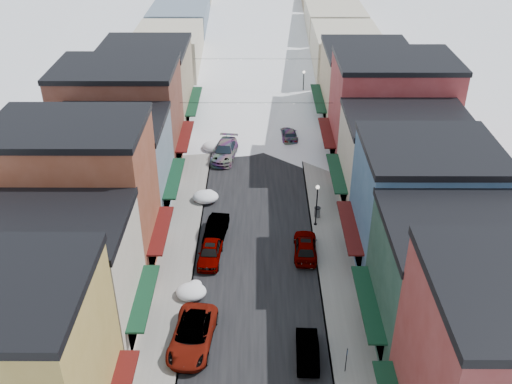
{
  "coord_description": "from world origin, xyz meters",
  "views": [
    {
      "loc": [
        0.15,
        -17.08,
        29.3
      ],
      "look_at": [
        0.0,
        28.34,
        2.07
      ],
      "focal_mm": 40.0,
      "sensor_mm": 36.0,
      "label": 1
    }
  ],
  "objects_px": {
    "car_silver_sedan": "(210,252)",
    "streetlamp_near": "(317,200)",
    "car_dark_hatch": "(216,230)",
    "car_green_sedan": "(307,350)",
    "trash_can": "(317,212)",
    "car_white_suv": "(192,335)"
  },
  "relations": [
    {
      "from": "car_dark_hatch",
      "to": "streetlamp_near",
      "type": "relative_size",
      "value": 1.14
    },
    {
      "from": "streetlamp_near",
      "to": "car_green_sedan",
      "type": "bearing_deg",
      "value": -96.95
    },
    {
      "from": "car_dark_hatch",
      "to": "streetlamp_near",
      "type": "height_order",
      "value": "streetlamp_near"
    },
    {
      "from": "car_white_suv",
      "to": "streetlamp_near",
      "type": "xyz_separation_m",
      "value": [
        9.71,
        14.52,
        1.9
      ]
    },
    {
      "from": "car_silver_sedan",
      "to": "streetlamp_near",
      "type": "bearing_deg",
      "value": 32.04
    },
    {
      "from": "car_white_suv",
      "to": "trash_can",
      "type": "distance_m",
      "value": 18.69
    },
    {
      "from": "car_silver_sedan",
      "to": "trash_can",
      "type": "height_order",
      "value": "car_silver_sedan"
    },
    {
      "from": "car_silver_sedan",
      "to": "car_dark_hatch",
      "type": "distance_m",
      "value": 3.16
    },
    {
      "from": "car_dark_hatch",
      "to": "car_green_sedan",
      "type": "height_order",
      "value": "car_dark_hatch"
    },
    {
      "from": "streetlamp_near",
      "to": "car_dark_hatch",
      "type": "bearing_deg",
      "value": -168.38
    },
    {
      "from": "car_white_suv",
      "to": "car_silver_sedan",
      "type": "relative_size",
      "value": 1.33
    },
    {
      "from": "trash_can",
      "to": "streetlamp_near",
      "type": "xyz_separation_m",
      "value": [
        -0.26,
        -1.28,
        2.08
      ]
    },
    {
      "from": "car_white_suv",
      "to": "car_dark_hatch",
      "type": "distance_m",
      "value": 12.71
    },
    {
      "from": "car_white_suv",
      "to": "streetlamp_near",
      "type": "relative_size",
      "value": 1.46
    },
    {
      "from": "car_white_suv",
      "to": "trash_can",
      "type": "bearing_deg",
      "value": 63.64
    },
    {
      "from": "car_white_suv",
      "to": "trash_can",
      "type": "height_order",
      "value": "car_white_suv"
    },
    {
      "from": "trash_can",
      "to": "streetlamp_near",
      "type": "bearing_deg",
      "value": -101.53
    },
    {
      "from": "car_silver_sedan",
      "to": "streetlamp_near",
      "type": "height_order",
      "value": "streetlamp_near"
    },
    {
      "from": "car_silver_sedan",
      "to": "streetlamp_near",
      "type": "distance_m",
      "value": 10.64
    },
    {
      "from": "car_silver_sedan",
      "to": "trash_can",
      "type": "distance_m",
      "value": 11.35
    },
    {
      "from": "car_dark_hatch",
      "to": "streetlamp_near",
      "type": "xyz_separation_m",
      "value": [
        8.91,
        1.83,
        1.96
      ]
    },
    {
      "from": "car_green_sedan",
      "to": "streetlamp_near",
      "type": "xyz_separation_m",
      "value": [
        1.91,
        15.69,
        2.04
      ]
    }
  ]
}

